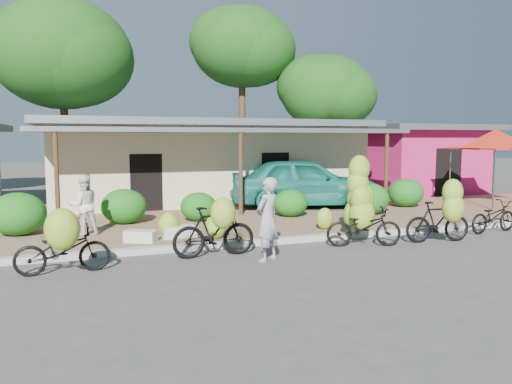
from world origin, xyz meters
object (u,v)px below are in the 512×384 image
Objects in this scene: tree_far_center at (57,52)px; bike_left at (215,229)px; red_canopy at (496,139)px; bike_far_right at (493,217)px; tree_center_right at (238,46)px; bike_center at (361,211)px; sack_near at (179,231)px; vendor at (268,219)px; bystander at (84,205)px; tree_near_right at (322,90)px; bike_far_left at (63,246)px; sack_far at (141,236)px; teal_van at (304,182)px; bike_right at (442,216)px.

tree_far_center is 4.78× the size of bike_left.
bike_far_right is at bearing -135.06° from red_canopy.
red_canopy is (6.50, -11.36, -4.96)m from tree_center_right.
tree_far_center reaches higher than bike_center.
tree_far_center is 10.69× the size of sack_near.
bystander is (-3.67, 3.75, 0.00)m from vendor.
tree_near_right is 8.25× the size of sack_near.
tree_far_center is at bearing -1.02° from bike_far_left.
bike_far_left is (-12.67, -13.89, -4.60)m from tree_near_right.
bystander is (0.78, -11.91, -5.73)m from tree_far_center.
bike_far_left reaches higher than sack_far.
vendor is (0.99, -0.66, 0.27)m from bike_left.
tree_far_center is 1.69× the size of teal_van.
bike_left reaches higher than sack_far.
bike_left is 0.86× the size of bike_center.
bike_center is at bearing -154.08° from red_canopy.
red_canopy is at bearing -35.01° from tree_far_center.
tree_near_right is (4.00, -2.00, -2.39)m from tree_center_right.
sack_near is at bearing 83.88° from bike_center.
bike_far_right is 2.10× the size of sack_near.
bike_center reaches higher than sack_near.
bike_right reaches higher than sack_far.
bystander is (-12.22, -10.41, -4.27)m from tree_near_right.
bike_far_left is at bearing -118.62° from tree_center_right.
tree_near_right is at bearing -149.92° from bystander.
bike_right is (8.85, -0.10, 0.12)m from bike_far_left.
bike_right is 2.40× the size of sack_far.
red_canopy is 12.88m from sack_near.
bike_right is (0.18, -16.00, -6.88)m from tree_center_right.
tree_far_center is 12.12× the size of sack_far.
bike_far_right is at bearing -64.62° from bike_right.
teal_van is (4.94, 5.89, 0.40)m from bike_left.
bike_center is (-1.75, -15.37, -6.73)m from tree_center_right.
bike_far_right is at bearing -96.21° from tree_near_right.
tree_center_right reaches higher than bike_right.
bike_left is 0.35× the size of teal_van.
teal_van is (8.08, 6.28, 0.46)m from bike_far_left.
tree_center_right is 16.31m from bystander.
bike_left is 8.10m from bike_far_right.
bike_right is 6.62m from sack_near.
red_canopy is 5.99m from bike_far_right.
bike_far_right is (8.09, 0.20, -0.18)m from bike_left.
bike_left reaches higher than sack_near.
sack_near is 6.72m from teal_van.
tree_center_right is at bearing 2.27° from bike_far_right.
bike_center is at bearing -113.28° from tree_near_right.
bike_far_left is 6.94m from bike_center.
vendor is at bearing -44.25° from sack_far.
tree_near_right is at bearing -26.56° from tree_center_right.
bike_right is 0.34× the size of teal_van.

